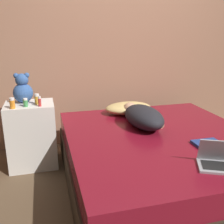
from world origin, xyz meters
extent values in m
plane|color=brown|center=(0.00, 0.00, 0.00)|extent=(12.00, 12.00, 0.00)
cube|color=#996B51|center=(0.00, 1.23, 1.30)|extent=(8.00, 0.06, 2.60)
cube|color=#2D2319|center=(0.00, 0.00, 0.16)|extent=(1.74, 1.90, 0.31)
cube|color=maroon|center=(0.00, 0.00, 0.41)|extent=(1.71, 1.86, 0.20)
cube|color=silver|center=(-1.18, 0.71, 0.35)|extent=(0.50, 0.40, 0.70)
ellipsoid|color=tan|center=(-0.09, 0.71, 0.57)|extent=(0.53, 0.34, 0.13)
ellipsoid|color=black|center=(-0.09, 0.24, 0.61)|extent=(0.36, 0.61, 0.21)
sphere|color=tan|center=(-0.11, 0.60, 0.59)|extent=(0.16, 0.16, 0.16)
cylinder|color=tan|center=(0.06, 0.28, 0.54)|extent=(0.07, 0.27, 0.06)
cube|color=#9E9EA3|center=(0.11, -0.67, 0.52)|extent=(0.34, 0.29, 0.02)
cube|color=black|center=(0.11, -0.67, 0.53)|extent=(0.27, 0.22, 0.00)
cube|color=#9E9EA3|center=(0.14, -0.61, 0.62)|extent=(0.28, 0.19, 0.18)
cube|color=black|center=(0.14, -0.61, 0.62)|extent=(0.25, 0.16, 0.16)
sphere|color=#335693|center=(-1.23, 0.78, 0.80)|extent=(0.20, 0.20, 0.20)
sphere|color=#335693|center=(-1.23, 0.78, 0.94)|extent=(0.13, 0.13, 0.13)
sphere|color=#335693|center=(-1.28, 0.78, 0.99)|extent=(0.05, 0.05, 0.05)
sphere|color=#335693|center=(-1.18, 0.78, 0.99)|extent=(0.05, 0.05, 0.05)
cylinder|color=#3866B2|center=(-1.08, 0.74, 0.72)|extent=(0.03, 0.03, 0.04)
cylinder|color=white|center=(-1.08, 0.74, 0.75)|extent=(0.03, 0.03, 0.01)
cylinder|color=#B72D2D|center=(-1.07, 0.58, 0.74)|extent=(0.03, 0.03, 0.08)
cylinder|color=white|center=(-1.07, 0.58, 0.79)|extent=(0.03, 0.03, 0.02)
cylinder|color=#3D8E4C|center=(-1.20, 0.61, 0.73)|extent=(0.04, 0.04, 0.07)
cylinder|color=white|center=(-1.20, 0.61, 0.78)|extent=(0.04, 0.04, 0.02)
cylinder|color=orange|center=(-1.32, 0.57, 0.74)|extent=(0.05, 0.05, 0.08)
cylinder|color=white|center=(-1.32, 0.57, 0.80)|extent=(0.05, 0.05, 0.02)
cylinder|color=gold|center=(-1.09, 0.67, 0.74)|extent=(0.05, 0.05, 0.08)
cylinder|color=white|center=(-1.09, 0.67, 0.80)|extent=(0.05, 0.05, 0.02)
cube|color=navy|center=(0.27, -0.30, 0.52)|extent=(0.23, 0.15, 0.02)
camera|label=1|loc=(-1.02, -2.04, 1.41)|focal=42.00mm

